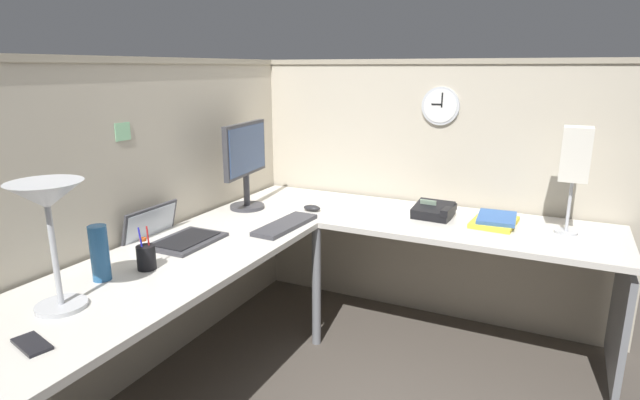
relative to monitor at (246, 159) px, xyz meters
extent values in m
plane|color=#4C443D|center=(-0.22, -0.64, -1.02)|extent=(6.80, 6.80, 0.00)
cube|color=#B7AD99|center=(-0.58, 0.23, -0.25)|extent=(2.57, 0.10, 1.55)
cube|color=gray|center=(-0.58, 0.23, 0.54)|extent=(2.57, 0.12, 0.03)
cube|color=#B7AD99|center=(0.65, -0.90, -0.25)|extent=(0.10, 2.37, 1.55)
cube|color=gray|center=(0.65, -0.90, 0.54)|extent=(0.12, 2.37, 0.03)
cube|color=beige|center=(-0.59, -0.17, -0.31)|extent=(2.35, 0.66, 0.03)
cube|color=beige|center=(0.25, -1.24, -0.31)|extent=(0.66, 1.49, 0.03)
cylinder|color=slate|center=(-0.06, -0.48, -0.67)|extent=(0.05, 0.05, 0.70)
cube|color=slate|center=(0.25, -1.97, -0.67)|extent=(0.58, 0.03, 0.60)
cylinder|color=#38383D|center=(0.00, 0.00, -0.28)|extent=(0.20, 0.20, 0.02)
cylinder|color=#38383D|center=(0.00, 0.00, -0.18)|extent=(0.04, 0.04, 0.20)
cube|color=#38383D|center=(0.00, 0.00, 0.06)|extent=(0.46, 0.09, 0.30)
cube|color=#384C72|center=(0.00, -0.02, 0.06)|extent=(0.42, 0.06, 0.26)
cube|color=#38383D|center=(-0.63, -0.08, -0.29)|extent=(0.34, 0.24, 0.02)
cube|color=black|center=(-0.63, -0.08, -0.28)|extent=(0.29, 0.18, 0.00)
cube|color=#38383D|center=(-0.63, 0.15, -0.25)|extent=(0.34, 0.07, 0.22)
cube|color=silver|center=(-0.63, 0.14, -0.25)|extent=(0.31, 0.05, 0.18)
cube|color=#38383D|center=(-0.21, -0.38, -0.28)|extent=(0.44, 0.16, 0.02)
ellipsoid|color=#232326|center=(0.12, -0.36, -0.28)|extent=(0.06, 0.10, 0.03)
cylinder|color=#B7BABF|center=(-1.35, -0.14, -0.29)|extent=(0.17, 0.17, 0.02)
cylinder|color=#B7BABF|center=(-1.35, -0.14, -0.09)|extent=(0.02, 0.02, 0.38)
cone|color=#B7BABF|center=(-1.35, -0.14, 0.11)|extent=(0.24, 0.24, 0.09)
cylinder|color=black|center=(-0.96, -0.15, -0.24)|extent=(0.08, 0.08, 0.10)
cylinder|color=#1E1EB2|center=(-0.97, -0.14, -0.18)|extent=(0.01, 0.02, 0.13)
cylinder|color=#B21E1E|center=(-0.94, -0.15, -0.18)|extent=(0.01, 0.01, 0.13)
cylinder|color=#D8591E|center=(-0.95, -0.13, -0.17)|extent=(0.03, 0.03, 0.01)
cube|color=black|center=(-1.56, -0.27, -0.29)|extent=(0.10, 0.16, 0.01)
cylinder|color=#26598C|center=(-1.11, -0.07, -0.18)|extent=(0.07, 0.07, 0.22)
cube|color=black|center=(0.28, -1.03, -0.26)|extent=(0.20, 0.21, 0.10)
cube|color=#8CA58C|center=(0.29, -1.00, -0.22)|extent=(0.02, 0.09, 0.04)
cube|color=black|center=(0.28, -1.11, -0.24)|extent=(0.19, 0.05, 0.04)
cube|color=yellow|center=(0.30, -1.35, -0.28)|extent=(0.30, 0.23, 0.02)
cube|color=#335999|center=(0.32, -1.36, -0.26)|extent=(0.27, 0.21, 0.02)
cylinder|color=#B7BABF|center=(0.31, -1.69, -0.29)|extent=(0.11, 0.11, 0.01)
cylinder|color=#B7BABF|center=(0.31, -1.69, -0.15)|extent=(0.02, 0.02, 0.27)
cube|color=silver|center=(0.31, -1.69, 0.11)|extent=(0.13, 0.13, 0.26)
cylinder|color=#B7BABF|center=(0.60, -0.96, 0.29)|extent=(0.03, 0.22, 0.22)
cylinder|color=white|center=(0.58, -0.96, 0.29)|extent=(0.00, 0.19, 0.19)
cube|color=black|center=(0.58, -0.94, 0.30)|extent=(0.00, 0.06, 0.01)
cube|color=black|center=(0.58, -0.97, 0.33)|extent=(0.00, 0.01, 0.08)
cube|color=#8CCC99|center=(-0.71, 0.18, 0.23)|extent=(0.09, 0.00, 0.08)
camera|label=1|loc=(-2.40, -1.63, 0.51)|focal=28.48mm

